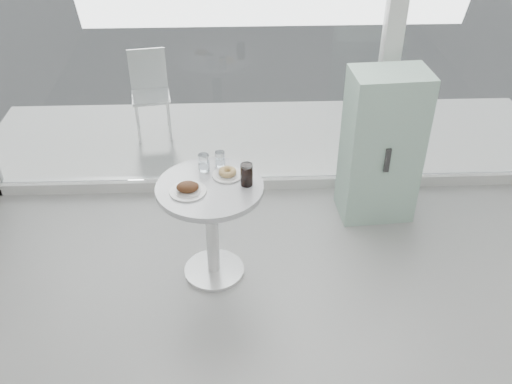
{
  "coord_description": "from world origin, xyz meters",
  "views": [
    {
      "loc": [
        -0.31,
        -1.22,
        2.9
      ],
      "look_at": [
        -0.2,
        1.7,
        0.85
      ],
      "focal_mm": 40.0,
      "sensor_mm": 36.0,
      "label": 1
    }
  ],
  "objects_px": {
    "main_table": "(211,212)",
    "mint_cabinet": "(381,147)",
    "patio_chair": "(150,88)",
    "plate_fritter": "(188,188)",
    "plate_donut": "(228,173)",
    "water_tumbler_b": "(220,160)",
    "water_tumbler_a": "(204,163)",
    "cola_glass": "(247,175)"
  },
  "relations": [
    {
      "from": "main_table",
      "to": "water_tumbler_a",
      "type": "bearing_deg",
      "value": 102.26
    },
    {
      "from": "plate_fritter",
      "to": "cola_glass",
      "type": "bearing_deg",
      "value": 10.24
    },
    {
      "from": "patio_chair",
      "to": "plate_fritter",
      "type": "height_order",
      "value": "patio_chair"
    },
    {
      "from": "plate_fritter",
      "to": "cola_glass",
      "type": "relative_size",
      "value": 1.54
    },
    {
      "from": "cola_glass",
      "to": "main_table",
      "type": "bearing_deg",
      "value": -179.71
    },
    {
      "from": "mint_cabinet",
      "to": "plate_fritter",
      "type": "xyz_separation_m",
      "value": [
        -1.45,
        -0.77,
        0.17
      ]
    },
    {
      "from": "mint_cabinet",
      "to": "water_tumbler_a",
      "type": "xyz_separation_m",
      "value": [
        -1.36,
        -0.51,
        0.2
      ]
    },
    {
      "from": "plate_fritter",
      "to": "plate_donut",
      "type": "distance_m",
      "value": 0.31
    },
    {
      "from": "patio_chair",
      "to": "cola_glass",
      "type": "bearing_deg",
      "value": -75.78
    },
    {
      "from": "patio_chair",
      "to": "plate_donut",
      "type": "bearing_deg",
      "value": -77.72
    },
    {
      "from": "plate_fritter",
      "to": "water_tumbler_a",
      "type": "height_order",
      "value": "water_tumbler_a"
    },
    {
      "from": "patio_chair",
      "to": "plate_donut",
      "type": "height_order",
      "value": "patio_chair"
    },
    {
      "from": "main_table",
      "to": "water_tumbler_a",
      "type": "xyz_separation_m",
      "value": [
        -0.04,
        0.19,
        0.27
      ]
    },
    {
      "from": "patio_chair",
      "to": "water_tumbler_b",
      "type": "xyz_separation_m",
      "value": [
        0.72,
        -1.84,
        0.29
      ]
    },
    {
      "from": "main_table",
      "to": "water_tumbler_a",
      "type": "distance_m",
      "value": 0.34
    },
    {
      "from": "water_tumbler_b",
      "to": "plate_fritter",
      "type": "bearing_deg",
      "value": -123.32
    },
    {
      "from": "main_table",
      "to": "water_tumbler_b",
      "type": "relative_size",
      "value": 6.95
    },
    {
      "from": "mint_cabinet",
      "to": "plate_donut",
      "type": "height_order",
      "value": "mint_cabinet"
    },
    {
      "from": "plate_fritter",
      "to": "water_tumbler_a",
      "type": "bearing_deg",
      "value": 70.16
    },
    {
      "from": "main_table",
      "to": "patio_chair",
      "type": "height_order",
      "value": "patio_chair"
    },
    {
      "from": "main_table",
      "to": "mint_cabinet",
      "type": "xyz_separation_m",
      "value": [
        1.32,
        0.7,
        0.07
      ]
    },
    {
      "from": "mint_cabinet",
      "to": "patio_chair",
      "type": "height_order",
      "value": "mint_cabinet"
    },
    {
      "from": "mint_cabinet",
      "to": "water_tumbler_b",
      "type": "distance_m",
      "value": 1.35
    },
    {
      "from": "plate_fritter",
      "to": "plate_donut",
      "type": "relative_size",
      "value": 1.16
    },
    {
      "from": "mint_cabinet",
      "to": "plate_fritter",
      "type": "relative_size",
      "value": 5.15
    },
    {
      "from": "mint_cabinet",
      "to": "patio_chair",
      "type": "xyz_separation_m",
      "value": [
        -1.97,
        1.39,
        -0.1
      ]
    },
    {
      "from": "cola_glass",
      "to": "mint_cabinet",
      "type": "bearing_deg",
      "value": 33.0
    },
    {
      "from": "plate_fritter",
      "to": "plate_donut",
      "type": "xyz_separation_m",
      "value": [
        0.25,
        0.18,
        -0.01
      ]
    },
    {
      "from": "plate_donut",
      "to": "water_tumbler_a",
      "type": "height_order",
      "value": "water_tumbler_a"
    },
    {
      "from": "main_table",
      "to": "plate_donut",
      "type": "distance_m",
      "value": 0.29
    },
    {
      "from": "plate_fritter",
      "to": "mint_cabinet",
      "type": "bearing_deg",
      "value": 27.78
    },
    {
      "from": "main_table",
      "to": "water_tumbler_b",
      "type": "xyz_separation_m",
      "value": [
        0.07,
        0.24,
        0.27
      ]
    },
    {
      "from": "cola_glass",
      "to": "plate_donut",
      "type": "bearing_deg",
      "value": 138.44
    },
    {
      "from": "main_table",
      "to": "plate_donut",
      "type": "xyz_separation_m",
      "value": [
        0.12,
        0.11,
        0.24
      ]
    },
    {
      "from": "patio_chair",
      "to": "mint_cabinet",
      "type": "bearing_deg",
      "value": -44.25
    },
    {
      "from": "patio_chair",
      "to": "plate_donut",
      "type": "xyz_separation_m",
      "value": [
        0.77,
        -1.97,
        0.26
      ]
    },
    {
      "from": "mint_cabinet",
      "to": "plate_donut",
      "type": "bearing_deg",
      "value": -158.29
    },
    {
      "from": "patio_chair",
      "to": "cola_glass",
      "type": "height_order",
      "value": "cola_glass"
    },
    {
      "from": "main_table",
      "to": "plate_fritter",
      "type": "bearing_deg",
      "value": -153.28
    },
    {
      "from": "main_table",
      "to": "plate_fritter",
      "type": "distance_m",
      "value": 0.29
    },
    {
      "from": "patio_chair",
      "to": "plate_fritter",
      "type": "distance_m",
      "value": 2.23
    },
    {
      "from": "water_tumbler_b",
      "to": "cola_glass",
      "type": "bearing_deg",
      "value": -53.6
    }
  ]
}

